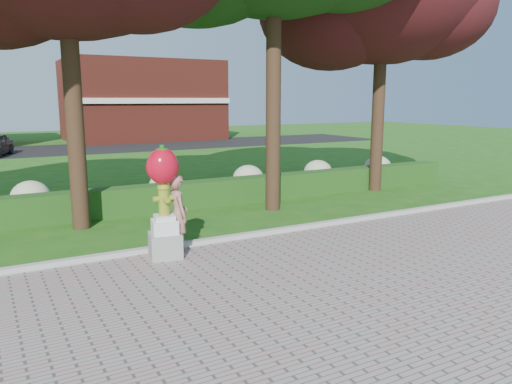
% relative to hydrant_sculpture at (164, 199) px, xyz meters
% --- Properties ---
extents(ground, '(100.00, 100.00, 0.00)m').
position_rel_hydrant_sculpture_xyz_m(ground, '(0.92, -2.50, -1.29)').
color(ground, '#1F5415').
rests_on(ground, ground).
extents(curb, '(40.00, 0.18, 0.15)m').
position_rel_hydrant_sculpture_xyz_m(curb, '(0.92, 0.50, -1.21)').
color(curb, '#ADADA5').
rests_on(curb, ground).
extents(lawn_hedge, '(24.00, 0.70, 0.80)m').
position_rel_hydrant_sculpture_xyz_m(lawn_hedge, '(0.92, 4.50, -0.89)').
color(lawn_hedge, '#134314').
rests_on(lawn_hedge, ground).
extents(hydrangea_row, '(20.10, 1.10, 0.99)m').
position_rel_hydrant_sculpture_xyz_m(hydrangea_row, '(1.50, 5.50, -0.74)').
color(hydrangea_row, tan).
rests_on(hydrangea_row, ground).
extents(street, '(50.00, 8.00, 0.02)m').
position_rel_hydrant_sculpture_xyz_m(street, '(0.92, 25.50, -1.28)').
color(street, black).
rests_on(street, ground).
extents(building_right, '(12.00, 8.00, 6.40)m').
position_rel_hydrant_sculpture_xyz_m(building_right, '(8.92, 31.50, 1.91)').
color(building_right, maroon).
rests_on(building_right, ground).
extents(hydrant_sculpture, '(0.74, 0.74, 2.36)m').
position_rel_hydrant_sculpture_xyz_m(hydrant_sculpture, '(0.00, 0.00, 0.00)').
color(hydrant_sculpture, gray).
rests_on(hydrant_sculpture, walkway).
extents(woman, '(0.42, 0.64, 1.73)m').
position_rel_hydrant_sculpture_xyz_m(woman, '(0.32, 0.05, -0.38)').
color(woman, '#9F675A').
rests_on(woman, walkway).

